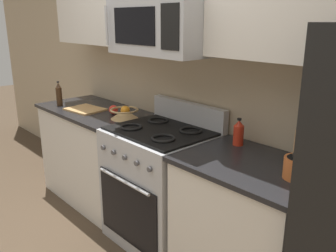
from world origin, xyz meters
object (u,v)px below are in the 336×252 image
Objects in this scene: cutting_board at (85,109)px; bottle_hot_sauce at (239,133)px; fruit_basket at (124,113)px; apple_loose at (113,110)px; range_oven at (161,185)px; utensil_crock at (299,166)px; microwave at (163,26)px; bottle_soy at (59,94)px.

bottle_hot_sauce is at bearing 10.09° from cutting_board.
fruit_basket reaches higher than apple_loose.
apple_loose is 0.32m from cutting_board.
utensil_crock is (1.10, -0.00, 0.51)m from range_oven.
apple_loose is 0.44× the size of bottle_hot_sauce.
range_oven is at bearing 179.77° from utensil_crock.
microwave reaches higher than apple_loose.
range_oven is 1.06m from cutting_board.
utensil_crock is at bearing -19.87° from bottle_hot_sauce.
range_oven is 4.55× the size of fruit_basket.
range_oven reaches higher than cutting_board.
microwave is 1.46m from bottle_soy.
utensil_crock reaches higher than fruit_basket.
bottle_soy is (-0.63, -0.20, 0.07)m from apple_loose.
utensil_crock is 1.39× the size of fruit_basket.
utensil_crock reaches higher than bottle_hot_sauce.
fruit_basket is at bearing -3.38° from apple_loose.
bottle_soy is at bearing -165.53° from cutting_board.
microwave is 0.86m from fruit_basket.
range_oven is 3.27× the size of cutting_board.
microwave is 2.38× the size of utensil_crock.
utensil_crock is 1.00× the size of cutting_board.
bottle_hot_sauce is at bearing 15.77° from microwave.
bottle_soy reaches higher than range_oven.
cutting_board is at bearing -173.37° from microwave.
utensil_crock is at bearing -0.23° from range_oven.
microwave is 2.39× the size of cutting_board.
bottle_hot_sauce is (1.05, 0.17, 0.04)m from fruit_basket.
cutting_board is at bearing -168.24° from fruit_basket.
fruit_basket reaches higher than cutting_board.
utensil_crock is 1.76m from apple_loose.
microwave is 0.90m from bottle_hot_sauce.
bottle_soy is (-2.40, -0.17, 0.04)m from utensil_crock.
cutting_board is (-0.96, -0.11, -0.75)m from microwave.
cutting_board is at bearing -177.81° from utensil_crock.
range_oven is 1.21m from utensil_crock.
apple_loose is (-1.76, 0.03, -0.03)m from utensil_crock.
apple_loose is at bearing 17.26° from bottle_soy.
bottle_soy is at bearing -169.11° from bottle_hot_sauce.
range_oven is 0.79m from bottle_hot_sauce.
fruit_basket is (-1.58, 0.02, -0.02)m from utensil_crock.
bottle_soy reaches higher than bottle_hot_sauce.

